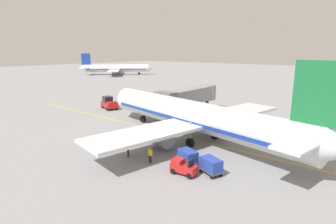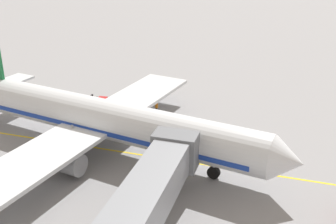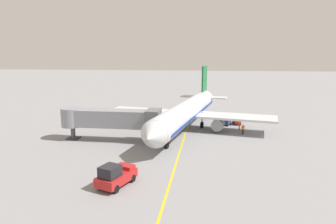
# 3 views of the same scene
# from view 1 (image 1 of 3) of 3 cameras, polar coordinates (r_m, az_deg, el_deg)

# --- Properties ---
(ground_plane) EXTENTS (400.00, 400.00, 0.00)m
(ground_plane) POSITION_cam_1_polar(r_m,az_deg,el_deg) (35.52, 6.79, -6.07)
(ground_plane) COLOR gray
(gate_lead_in_line) EXTENTS (0.24, 80.00, 0.01)m
(gate_lead_in_line) POSITION_cam_1_polar(r_m,az_deg,el_deg) (35.51, 6.79, -6.06)
(gate_lead_in_line) COLOR gold
(gate_lead_in_line) RESTS_ON ground
(parked_airliner) EXTENTS (30.45, 37.20, 10.63)m
(parked_airliner) POSITION_cam_1_polar(r_m,az_deg,el_deg) (35.10, 5.43, -0.84)
(parked_airliner) COLOR silver
(parked_airliner) RESTS_ON ground
(jet_bridge) EXTENTS (15.51, 3.50, 4.98)m
(jet_bridge) POSITION_cam_1_polar(r_m,az_deg,el_deg) (48.81, 4.48, 3.35)
(jet_bridge) COLOR gray
(jet_bridge) RESTS_ON ground
(pushback_tractor) EXTENTS (3.53, 4.88, 2.40)m
(pushback_tractor) POSITION_cam_1_polar(r_m,az_deg,el_deg) (55.71, -12.26, 1.81)
(pushback_tractor) COLOR #B21E1E
(pushback_tractor) RESTS_ON ground
(baggage_tug_lead) EXTENTS (1.47, 2.59, 1.62)m
(baggage_tug_lead) POSITION_cam_1_polar(r_m,az_deg,el_deg) (26.09, 3.24, -11.46)
(baggage_tug_lead) COLOR #B21E1E
(baggage_tug_lead) RESTS_ON ground
(baggage_cart_front) EXTENTS (2.00, 2.95, 1.58)m
(baggage_cart_front) POSITION_cam_1_polar(r_m,az_deg,el_deg) (27.97, 4.16, -9.24)
(baggage_cart_front) COLOR #4C4C51
(baggage_cart_front) RESTS_ON ground
(baggage_cart_second_in_train) EXTENTS (2.00, 2.95, 1.58)m
(baggage_cart_second_in_train) POSITION_cam_1_polar(r_m,az_deg,el_deg) (26.25, 9.00, -10.89)
(baggage_cart_second_in_train) COLOR #4C4C51
(baggage_cart_second_in_train) RESTS_ON ground
(ground_crew_wing_walker) EXTENTS (0.29, 0.73, 1.69)m
(ground_crew_wing_walker) POSITION_cam_1_polar(r_m,az_deg,el_deg) (28.46, -3.77, -8.83)
(ground_crew_wing_walker) COLOR #232328
(ground_crew_wing_walker) RESTS_ON ground
(ground_crew_loader) EXTENTS (0.63, 0.51, 1.69)m
(ground_crew_loader) POSITION_cam_1_polar(r_m,az_deg,el_deg) (30.32, -8.40, -7.55)
(ground_crew_loader) COLOR #232328
(ground_crew_loader) RESTS_ON ground
(distant_taxiing_airliner) EXTENTS (28.18, 27.31, 10.10)m
(distant_taxiing_airliner) POSITION_cam_1_polar(r_m,az_deg,el_deg) (134.81, -10.80, 8.98)
(distant_taxiing_airliner) COLOR silver
(distant_taxiing_airliner) RESTS_ON ground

